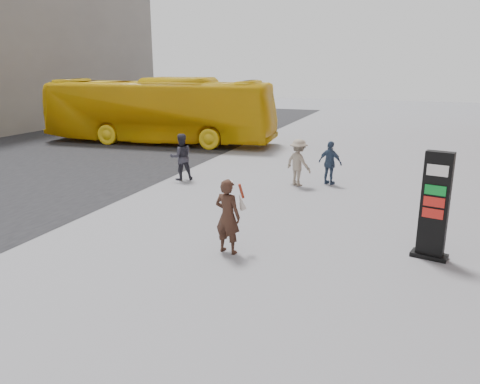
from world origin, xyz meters
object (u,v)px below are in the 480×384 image
(pedestrian_a, at_px, (181,157))
(pedestrian_c, at_px, (330,163))
(bus, at_px, (159,111))
(pedestrian_b, at_px, (298,162))
(info_pylon, at_px, (435,206))
(woman, at_px, (228,215))

(pedestrian_a, relative_size, pedestrian_c, 1.11)
(bus, distance_m, pedestrian_c, 11.74)
(pedestrian_b, height_order, pedestrian_c, pedestrian_b)
(info_pylon, distance_m, pedestrian_b, 6.67)
(bus, height_order, pedestrian_a, bus)
(info_pylon, distance_m, pedestrian_a, 9.49)
(info_pylon, distance_m, woman, 4.40)
(woman, relative_size, bus, 0.14)
(info_pylon, xyz_separation_m, woman, (-4.21, -1.25, -0.30))
(woman, height_order, pedestrian_b, woman)
(woman, bearing_deg, pedestrian_b, -79.86)
(pedestrian_b, bearing_deg, woman, 119.71)
(bus, relative_size, pedestrian_c, 8.09)
(bus, bearing_deg, info_pylon, -136.18)
(bus, bearing_deg, pedestrian_c, -125.25)
(woman, height_order, bus, bus)
(woman, bearing_deg, bus, -44.28)
(woman, distance_m, pedestrian_c, 7.04)
(woman, distance_m, bus, 15.75)
(bus, bearing_deg, woman, -149.81)
(woman, distance_m, pedestrian_a, 7.08)
(info_pylon, height_order, bus, bus)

